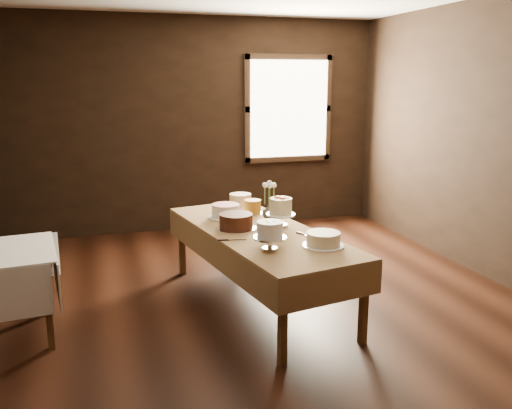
% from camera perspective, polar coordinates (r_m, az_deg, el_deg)
% --- Properties ---
extents(floor, '(5.00, 6.00, 0.01)m').
position_cam_1_polar(floor, '(4.75, 0.71, -11.77)').
color(floor, black).
rests_on(floor, ground).
extents(wall_back, '(5.00, 0.02, 2.80)m').
position_cam_1_polar(wall_back, '(7.25, -6.49, 8.29)').
color(wall_back, black).
rests_on(wall_back, ground).
extents(window, '(1.10, 0.05, 1.30)m').
position_cam_1_polar(window, '(7.52, 3.49, 10.04)').
color(window, '#FFEABF').
rests_on(window, wall_back).
extents(display_table, '(1.28, 2.38, 0.70)m').
position_cam_1_polar(display_table, '(4.79, 0.31, -3.27)').
color(display_table, '#432A13').
rests_on(display_table, ground).
extents(cake_speckled, '(0.28, 0.28, 0.13)m').
position_cam_1_polar(cake_speckled, '(5.63, -1.66, 0.41)').
color(cake_speckled, white).
rests_on(cake_speckled, display_table).
extents(cake_lattice, '(0.37, 0.37, 0.12)m').
position_cam_1_polar(cake_lattice, '(5.18, -3.23, -0.78)').
color(cake_lattice, white).
rests_on(cake_lattice, display_table).
extents(cake_caramel, '(0.23, 0.23, 0.14)m').
position_cam_1_polar(cake_caramel, '(5.32, -0.37, -0.31)').
color(cake_caramel, silver).
rests_on(cake_caramel, display_table).
extents(cake_chocolate, '(0.36, 0.36, 0.14)m').
position_cam_1_polar(cake_chocolate, '(4.78, -2.12, -1.85)').
color(cake_chocolate, silver).
rests_on(cake_chocolate, display_table).
extents(cake_flowers, '(0.26, 0.26, 0.27)m').
position_cam_1_polar(cake_flowers, '(4.87, 2.61, -0.95)').
color(cake_flowers, white).
rests_on(cake_flowers, display_table).
extents(cake_swirl, '(0.28, 0.28, 0.24)m').
position_cam_1_polar(cake_swirl, '(4.20, 1.48, -3.43)').
color(cake_swirl, silver).
rests_on(cake_swirl, display_table).
extents(cake_cream, '(0.36, 0.36, 0.12)m').
position_cam_1_polar(cake_cream, '(4.33, 7.11, -3.71)').
color(cake_cream, white).
rests_on(cake_cream, display_table).
extents(cake_server_b, '(0.13, 0.23, 0.01)m').
position_cam_1_polar(cake_server_b, '(4.59, 5.82, -3.36)').
color(cake_server_b, silver).
rests_on(cake_server_b, display_table).
extents(cake_server_c, '(0.04, 0.24, 0.01)m').
position_cam_1_polar(cake_server_c, '(4.98, -1.33, -1.97)').
color(cake_server_c, silver).
rests_on(cake_server_c, display_table).
extents(cake_server_d, '(0.12, 0.23, 0.01)m').
position_cam_1_polar(cake_server_d, '(5.14, 1.87, -1.52)').
color(cake_server_d, silver).
rests_on(cake_server_d, display_table).
extents(cake_server_e, '(0.24, 0.07, 0.01)m').
position_cam_1_polar(cake_server_e, '(4.47, -1.95, -3.75)').
color(cake_server_e, silver).
rests_on(cake_server_e, display_table).
extents(flower_vase, '(0.17, 0.17, 0.15)m').
position_cam_1_polar(flower_vase, '(5.14, 1.40, -0.72)').
color(flower_vase, '#2D2823').
rests_on(flower_vase, display_table).
extents(flower_bouquet, '(0.14, 0.14, 0.20)m').
position_cam_1_polar(flower_bouquet, '(5.09, 1.42, 1.39)').
color(flower_bouquet, white).
rests_on(flower_bouquet, flower_vase).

